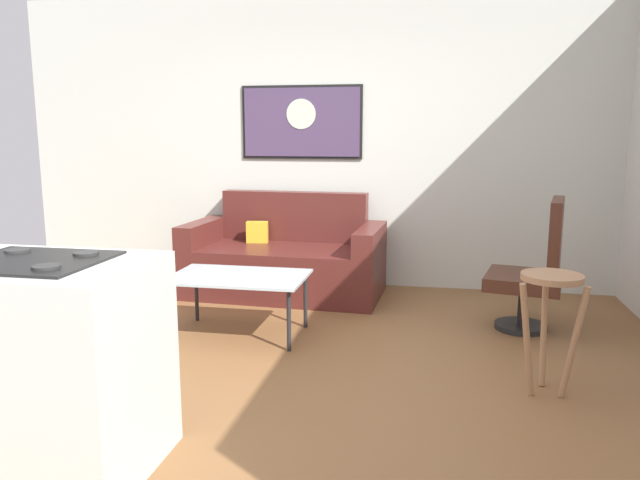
% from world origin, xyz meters
% --- Properties ---
extents(ground, '(6.40, 6.40, 0.04)m').
position_xyz_m(ground, '(0.00, 0.00, -0.02)').
color(ground, brown).
extents(back_wall, '(6.40, 0.05, 2.80)m').
position_xyz_m(back_wall, '(0.00, 2.42, 1.40)').
color(back_wall, beige).
rests_on(back_wall, ground).
extents(couch, '(1.81, 0.97, 0.92)m').
position_xyz_m(couch, '(-0.40, 1.92, 0.31)').
color(couch, '#51201D').
rests_on(couch, ground).
extents(coffee_table, '(0.99, 0.63, 0.45)m').
position_xyz_m(coffee_table, '(-0.44, 0.71, 0.42)').
color(coffee_table, silver).
rests_on(coffee_table, ground).
extents(armchair, '(0.64, 0.66, 1.01)m').
position_xyz_m(armchair, '(1.71, 1.23, 0.48)').
color(armchair, black).
rests_on(armchair, ground).
extents(bar_stool, '(0.39, 0.38, 0.70)m').
position_xyz_m(bar_stool, '(1.61, 0.06, 0.55)').
color(bar_stool, '#A47651').
rests_on(bar_stool, ground).
extents(wall_painting, '(1.18, 0.03, 0.70)m').
position_xyz_m(wall_painting, '(-0.34, 2.38, 1.58)').
color(wall_painting, black).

